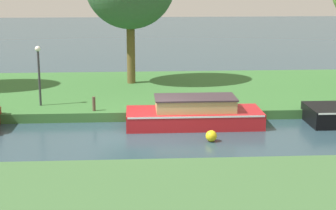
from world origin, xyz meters
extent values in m
plane|color=#2A434E|center=(0.00, 0.00, 0.00)|extent=(120.00, 120.00, 0.00)
cube|color=#376D33|center=(0.00, 7.00, 0.20)|extent=(72.00, 10.00, 0.40)
cube|color=#AD1B1F|center=(1.80, 1.20, 0.34)|extent=(5.52, 2.00, 0.67)
cube|color=white|center=(1.80, 1.20, 0.63)|extent=(5.41, 2.03, 0.07)
cube|color=tan|center=(1.85, 1.20, 0.92)|extent=(3.20, 1.52, 0.50)
cube|color=#372B30|center=(1.85, 1.20, 1.20)|extent=(3.30, 1.60, 0.06)
cylinder|color=brown|center=(-0.77, 8.53, 2.37)|extent=(0.44, 0.44, 3.94)
cylinder|color=#333338|center=(-4.78, 3.57, 1.60)|extent=(0.10, 0.10, 2.41)
sphere|color=white|center=(-4.78, 3.57, 2.93)|extent=(0.24, 0.24, 0.24)
cylinder|color=brown|center=(-2.35, 2.43, 0.70)|extent=(0.13, 0.13, 0.61)
sphere|color=yellow|center=(2.22, -0.99, 0.21)|extent=(0.43, 0.43, 0.43)
camera|label=1|loc=(-0.63, -20.53, 6.10)|focal=58.90mm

